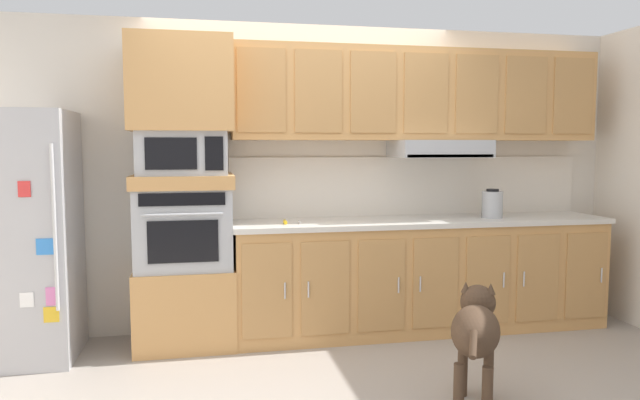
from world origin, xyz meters
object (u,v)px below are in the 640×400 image
object	(u,v)px
microwave	(183,153)
screwdriver	(286,222)
built_in_oven	(184,228)
dog	(476,329)
refrigerator	(18,236)
electric_kettle	(492,204)

from	to	relation	value
microwave	screwdriver	bearing A→B (deg)	-6.32
screwdriver	microwave	bearing A→B (deg)	173.68
built_in_oven	microwave	bearing A→B (deg)	-0.77
microwave	dog	xyz separation A→B (m)	(1.69, -1.41, -1.01)
refrigerator	screwdriver	world-z (taller)	refrigerator
screwdriver	refrigerator	bearing A→B (deg)	179.49
refrigerator	electric_kettle	world-z (taller)	refrigerator
electric_kettle	dog	size ratio (longest dim) A/B	0.29
microwave	screwdriver	distance (m)	0.93
built_in_oven	dog	bearing A→B (deg)	-39.99
screwdriver	dog	size ratio (longest dim) A/B	0.16
built_in_oven	microwave	world-z (taller)	microwave
microwave	electric_kettle	world-z (taller)	microwave
electric_kettle	dog	xyz separation A→B (m)	(-0.80, -1.37, -0.58)
built_in_oven	electric_kettle	xyz separation A→B (m)	(2.49, -0.05, 0.13)
microwave	dog	size ratio (longest dim) A/B	0.77
built_in_oven	refrigerator	bearing A→B (deg)	-176.61
built_in_oven	dog	distance (m)	2.24
refrigerator	electric_kettle	xyz separation A→B (m)	(3.63, 0.02, 0.15)
refrigerator	screwdriver	distance (m)	1.91
built_in_oven	electric_kettle	size ratio (longest dim) A/B	2.92
refrigerator	microwave	size ratio (longest dim) A/B	2.73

